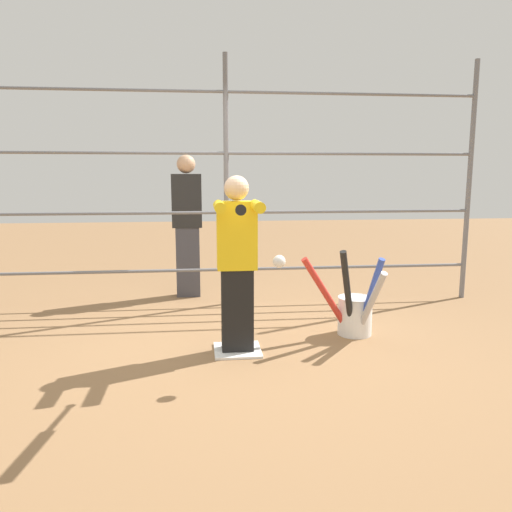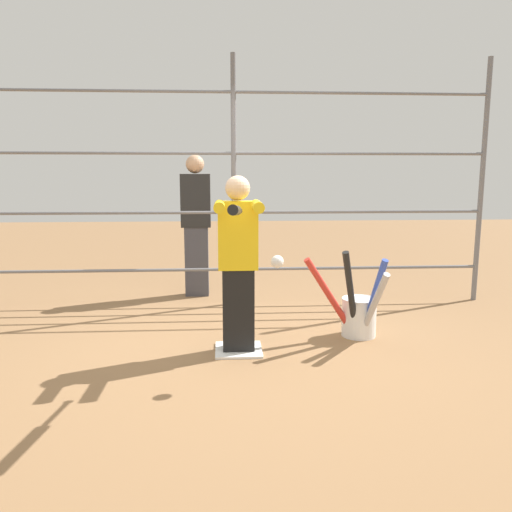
% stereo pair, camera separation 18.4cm
% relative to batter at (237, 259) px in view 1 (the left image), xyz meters
% --- Properties ---
extents(ground_plane, '(24.00, 24.00, 0.00)m').
position_rel_batter_xyz_m(ground_plane, '(0.00, -0.02, -0.81)').
color(ground_plane, olive).
extents(home_plate, '(0.40, 0.40, 0.02)m').
position_rel_batter_xyz_m(home_plate, '(0.00, -0.02, -0.80)').
color(home_plate, white).
rests_on(home_plate, ground).
extents(fence_backstop, '(5.87, 0.06, 2.82)m').
position_rel_batter_xyz_m(fence_backstop, '(0.00, -1.62, 0.60)').
color(fence_backstop, slate).
rests_on(fence_backstop, ground).
extents(batter, '(0.39, 0.50, 1.50)m').
position_rel_batter_xyz_m(batter, '(0.00, 0.00, 0.00)').
color(batter, black).
rests_on(batter, ground).
extents(baseball_bat_swinging, '(0.12, 0.83, 0.12)m').
position_rel_batter_xyz_m(baseball_bat_swinging, '(0.04, 0.87, 0.47)').
color(baseball_bat_swinging, black).
extents(softball_in_flight, '(0.10, 0.10, 0.10)m').
position_rel_batter_xyz_m(softball_in_flight, '(-0.28, 0.50, 0.06)').
color(softball_in_flight, white).
extents(bat_bucket, '(0.73, 0.65, 0.86)m').
position_rel_batter_xyz_m(bat_bucket, '(-1.13, -0.32, -0.57)').
color(bat_bucket, white).
rests_on(bat_bucket, ground).
extents(bystander_behind_fence, '(0.36, 0.22, 1.74)m').
position_rel_batter_xyz_m(bystander_behind_fence, '(0.46, -2.07, 0.10)').
color(bystander_behind_fence, '#3F3F47').
rests_on(bystander_behind_fence, ground).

